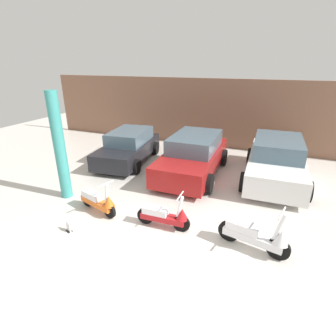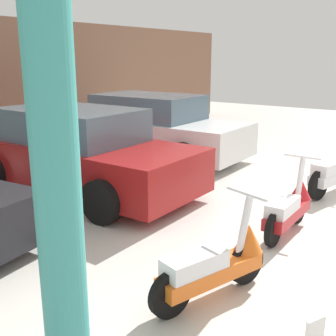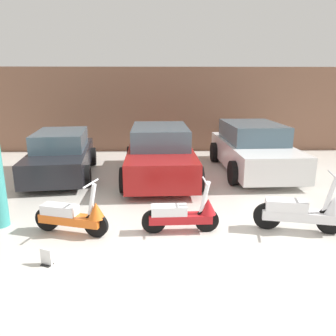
{
  "view_description": "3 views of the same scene",
  "coord_description": "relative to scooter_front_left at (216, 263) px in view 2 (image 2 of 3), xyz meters",
  "views": [
    {
      "loc": [
        2.06,
        -4.21,
        3.92
      ],
      "look_at": [
        -0.69,
        2.45,
        0.99
      ],
      "focal_mm": 28.0,
      "sensor_mm": 36.0,
      "label": 1
    },
    {
      "loc": [
        -5.4,
        -0.93,
        2.31
      ],
      "look_at": [
        -0.29,
        2.88,
        0.62
      ],
      "focal_mm": 45.0,
      "sensor_mm": 36.0,
      "label": 2
    },
    {
      "loc": [
        -0.58,
        -4.57,
        2.7
      ],
      "look_at": [
        -0.4,
        2.25,
        0.88
      ],
      "focal_mm": 35.0,
      "sensor_mm": 36.0,
      "label": 3
    }
  ],
  "objects": [
    {
      "name": "scooter_front_left",
      "position": [
        0.0,
        0.0,
        0.0
      ],
      "size": [
        1.41,
        0.67,
        1.01
      ],
      "rotation": [
        0.0,
        0.0,
        -0.28
      ],
      "color": "black",
      "rests_on": "ground_plane"
    },
    {
      "name": "scooter_front_right",
      "position": [
        1.99,
        0.03,
        -0.01
      ],
      "size": [
        1.42,
        0.51,
        0.99
      ],
      "rotation": [
        0.0,
        0.0,
        0.03
      ],
      "color": "black",
      "rests_on": "ground_plane"
    },
    {
      "name": "car_rear_center",
      "position": [
        1.57,
        3.67,
        0.33
      ],
      "size": [
        2.14,
        4.29,
        1.44
      ],
      "rotation": [
        0.0,
        0.0,
        -1.55
      ],
      "color": "maroon",
      "rests_on": "ground_plane"
    },
    {
      "name": "car_rear_right",
      "position": [
        4.42,
        4.26,
        0.34
      ],
      "size": [
        2.17,
        4.33,
        1.45
      ],
      "rotation": [
        0.0,
        0.0,
        -1.54
      ],
      "color": "white",
      "rests_on": "ground_plane"
    },
    {
      "name": "placard_near_left_scooter",
      "position": [
        -0.17,
        -1.04,
        -0.24
      ],
      "size": [
        0.2,
        0.17,
        0.26
      ],
      "rotation": [
        0.0,
        0.0,
        -0.41
      ],
      "color": "black",
      "rests_on": "ground_plane"
    },
    {
      "name": "support_column_side",
      "position": [
        -1.52,
        0.4,
        1.25
      ],
      "size": [
        0.33,
        0.33,
        3.21
      ],
      "primitive_type": "cylinder",
      "color": "teal",
      "rests_on": "ground_plane"
    }
  ]
}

